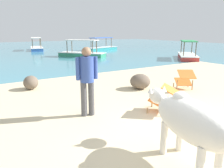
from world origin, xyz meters
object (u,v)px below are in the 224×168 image
at_px(deck_chair_far, 185,79).
at_px(boat_teal, 101,47).
at_px(cow, 189,120).
at_px(boat_blue, 37,48).
at_px(boat_green, 82,53).
at_px(deck_chair_near, 165,97).
at_px(boat_red, 188,55).
at_px(person_standing, 87,76).

height_order(deck_chair_far, boat_teal, boat_teal).
relative_size(cow, boat_blue, 0.51).
bearing_deg(boat_green, boat_blue, 153.06).
relative_size(deck_chair_near, boat_red, 0.27).
bearing_deg(boat_red, deck_chair_near, -8.45).
distance_m(boat_red, boat_green, 7.92).
height_order(boat_green, boat_teal, same).
bearing_deg(cow, deck_chair_far, -37.35).
height_order(cow, deck_chair_near, cow).
bearing_deg(person_standing, boat_green, 168.15).
height_order(boat_red, boat_green, same).
relative_size(cow, deck_chair_near, 2.08).
relative_size(cow, boat_green, 0.54).
xyz_separation_m(person_standing, boat_teal, (9.18, 15.53, -0.70)).
bearing_deg(deck_chair_far, boat_red, -18.76).
bearing_deg(boat_green, deck_chair_far, -45.17).
bearing_deg(cow, deck_chair_near, -24.67).
bearing_deg(cow, boat_blue, 4.08).
relative_size(deck_chair_far, boat_blue, 0.24).
relative_size(deck_chair_near, deck_chair_far, 1.00).
distance_m(person_standing, boat_red, 12.56).
bearing_deg(deck_chair_near, person_standing, 28.76).
bearing_deg(boat_red, boat_blue, -104.94).
distance_m(cow, deck_chair_near, 2.22).
distance_m(cow, person_standing, 2.60).
xyz_separation_m(deck_chair_near, person_standing, (-1.70, 0.81, 0.56)).
bearing_deg(deck_chair_near, boat_green, -51.23).
bearing_deg(boat_teal, person_standing, 44.76).
bearing_deg(person_standing, deck_chair_far, 107.71).
distance_m(deck_chair_far, boat_green, 11.07).
relative_size(deck_chair_near, person_standing, 0.58).
distance_m(deck_chair_near, boat_red, 11.55).
distance_m(deck_chair_far, boat_blue, 18.59).
distance_m(person_standing, boat_blue, 19.29).
xyz_separation_m(cow, person_standing, (-0.38, 2.57, 0.23)).
bearing_deg(deck_chair_far, cow, 162.91).
bearing_deg(boat_teal, deck_chair_far, 55.94).
distance_m(cow, boat_green, 14.71).
distance_m(cow, boat_red, 13.68).
relative_size(deck_chair_far, boat_red, 0.27).
bearing_deg(boat_teal, boat_green, 30.74).
bearing_deg(cow, boat_red, -38.46).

